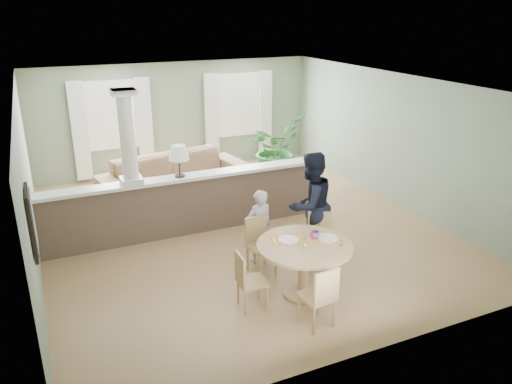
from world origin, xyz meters
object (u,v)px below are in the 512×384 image
chair_far_man (319,237)px  child_person (259,227)px  chair_near (321,295)px  chair_side (248,279)px  dining_table (304,255)px  chair_far_boy (259,242)px  man_person (310,205)px  sofa (176,178)px  houseplant (275,149)px

chair_far_man → child_person: 0.97m
chair_near → chair_far_man: bearing=-127.3°
chair_near → child_person: bearing=-98.0°
chair_side → dining_table: bearing=-87.3°
chair_far_boy → dining_table: bearing=-80.4°
chair_side → man_person: 1.94m
sofa → chair_far_boy: bearing=-94.1°
chair_side → child_person: bearing=-27.8°
dining_table → chair_near: size_ratio=1.53×
chair_near → houseplant: bearing=-117.7°
child_person → man_person: size_ratio=0.70×
houseplant → chair_far_man: bearing=-106.8°
chair_far_boy → child_person: 0.30m
dining_table → chair_far_man: dining_table is taller
dining_table → chair_side: size_ratio=1.61×
sofa → chair_far_boy: (0.34, -3.61, 0.02)m
child_person → chair_far_man: bearing=143.6°
dining_table → man_person: bearing=56.7°
sofa → chair_far_man: (1.28, -3.83, 0.02)m
houseplant → chair_side: 5.54m
sofa → chair_near: sofa is taller
dining_table → man_person: size_ratio=0.76×
houseplant → chair_near: 5.96m
houseplant → dining_table: 5.16m
chair_far_boy → man_person: bearing=0.9°
houseplant → chair_side: bearing=-120.1°
chair_far_man → child_person: child_person is taller
chair_side → sofa: bearing=0.0°
chair_far_boy → chair_near: bearing=-93.9°
dining_table → man_person: (0.70, 1.07, 0.24)m
chair_near → man_person: size_ratio=0.49×
chair_side → child_person: 1.38m
chair_near → man_person: man_person is taller
chair_far_boy → chair_near: chair_near is taller
dining_table → chair_side: 0.89m
chair_near → man_person: bearing=-122.9°
dining_table → chair_far_man: size_ratio=1.54×
chair_near → chair_side: size_ratio=1.05×
chair_near → chair_side: (-0.67, 0.78, -0.02)m
chair_side → chair_far_boy: bearing=-29.4°
houseplant → chair_near: size_ratio=1.75×
sofa → houseplant: (2.51, 0.24, 0.31)m
man_person → chair_near: bearing=48.6°
sofa → houseplant: size_ratio=2.06×
houseplant → chair_far_boy: 4.43m
chair_far_boy → chair_far_man: 0.97m
chair_far_man → chair_near: size_ratio=0.99×
chair_far_man → houseplant: bearing=104.7°
chair_far_man → chair_side: 1.70m
chair_far_boy → chair_near: 1.72m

